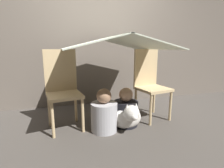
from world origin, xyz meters
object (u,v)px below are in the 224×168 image
Objects in this scene: chair_right at (150,81)px; person_front at (104,114)px; person_second at (126,110)px; dog at (128,117)px; chair_left at (63,87)px.

person_front is (-0.76, -0.26, -0.33)m from chair_right.
person_front is 0.32m from person_second.
person_second is 1.35× the size of dog.
chair_left reaches higher than dog.
person_second is (0.31, 0.07, -0.01)m from person_front.
chair_left is 1.23m from chair_right.
chair_left is 1.86× the size of person_front.
person_second is (0.79, -0.19, -0.34)m from chair_left.
person_second is (-0.44, -0.19, -0.34)m from chair_right.
person_front is 1.42× the size of dog.
chair_right is 1.86× the size of person_front.
chair_left is 2.64× the size of dog.
chair_right reaches higher than dog.
chair_left is at bearing 169.16° from chair_right.
chair_left reaches higher than person_second.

